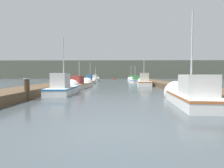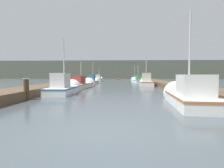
{
  "view_description": "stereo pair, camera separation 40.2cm",
  "coord_description": "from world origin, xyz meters",
  "px_view_note": "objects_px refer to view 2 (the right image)",
  "views": [
    {
      "loc": [
        -0.01,
        -4.42,
        1.47
      ],
      "look_at": [
        -0.21,
        9.15,
        0.73
      ],
      "focal_mm": 28.0,
      "sensor_mm": 36.0,
      "label": 1
    },
    {
      "loc": [
        0.39,
        -4.41,
        1.47
      ],
      "look_at": [
        -0.21,
        9.15,
        0.73
      ],
      "focal_mm": 28.0,
      "sensor_mm": 36.0,
      "label": 2
    }
  ],
  "objects_px": {
    "mooring_piling_2": "(150,80)",
    "seagull_lead": "(111,54)",
    "fishing_boat_7": "(135,79)",
    "channel_buoy": "(118,79)",
    "fishing_boat_3": "(146,82)",
    "mooring_piling_0": "(196,91)",
    "mooring_piling_1": "(26,89)",
    "fishing_boat_2": "(82,84)",
    "fishing_boat_6": "(99,79)",
    "fishing_boat_5": "(137,80)",
    "fishing_boat_0": "(187,95)",
    "fishing_boat_1": "(65,87)",
    "fishing_boat_4": "(93,81)"
  },
  "relations": [
    {
      "from": "seagull_lead",
      "to": "fishing_boat_2",
      "type": "bearing_deg",
      "value": -16.42
    },
    {
      "from": "fishing_boat_1",
      "to": "mooring_piling_1",
      "type": "distance_m",
      "value": 3.78
    },
    {
      "from": "fishing_boat_0",
      "to": "fishing_boat_5",
      "type": "height_order",
      "value": "fishing_boat_0"
    },
    {
      "from": "fishing_boat_4",
      "to": "mooring_piling_2",
      "type": "distance_m",
      "value": 9.15
    },
    {
      "from": "mooring_piling_1",
      "to": "channel_buoy",
      "type": "height_order",
      "value": "mooring_piling_1"
    },
    {
      "from": "fishing_boat_1",
      "to": "fishing_boat_4",
      "type": "height_order",
      "value": "fishing_boat_1"
    },
    {
      "from": "mooring_piling_0",
      "to": "mooring_piling_1",
      "type": "distance_m",
      "value": 10.02
    },
    {
      "from": "fishing_boat_4",
      "to": "mooring_piling_2",
      "type": "xyz_separation_m",
      "value": [
        9.05,
        -1.35,
        0.3
      ]
    },
    {
      "from": "fishing_boat_6",
      "to": "fishing_boat_3",
      "type": "bearing_deg",
      "value": -60.54
    },
    {
      "from": "mooring_piling_0",
      "to": "seagull_lead",
      "type": "relative_size",
      "value": 1.7
    },
    {
      "from": "fishing_boat_2",
      "to": "fishing_boat_7",
      "type": "xyz_separation_m",
      "value": [
        7.88,
        23.66,
        -0.01
      ]
    },
    {
      "from": "fishing_boat_0",
      "to": "fishing_boat_7",
      "type": "relative_size",
      "value": 1.13
    },
    {
      "from": "fishing_boat_7",
      "to": "mooring_piling_2",
      "type": "relative_size",
      "value": 3.55
    },
    {
      "from": "fishing_boat_2",
      "to": "seagull_lead",
      "type": "distance_m",
      "value": 15.5
    },
    {
      "from": "fishing_boat_7",
      "to": "fishing_boat_3",
      "type": "bearing_deg",
      "value": -86.54
    },
    {
      "from": "fishing_boat_1",
      "to": "fishing_boat_3",
      "type": "height_order",
      "value": "fishing_boat_1"
    },
    {
      "from": "mooring_piling_0",
      "to": "mooring_piling_2",
      "type": "xyz_separation_m",
      "value": [
        0.11,
        16.62,
        0.21
      ]
    },
    {
      "from": "mooring_piling_0",
      "to": "mooring_piling_1",
      "type": "bearing_deg",
      "value": -175.28
    },
    {
      "from": "fishing_boat_1",
      "to": "mooring_piling_0",
      "type": "bearing_deg",
      "value": -18.22
    },
    {
      "from": "fishing_boat_7",
      "to": "mooring_piling_0",
      "type": "relative_size",
      "value": 5.15
    },
    {
      "from": "fishing_boat_2",
      "to": "channel_buoy",
      "type": "bearing_deg",
      "value": 88.54
    },
    {
      "from": "fishing_boat_0",
      "to": "fishing_boat_7",
      "type": "height_order",
      "value": "fishing_boat_0"
    },
    {
      "from": "fishing_boat_4",
      "to": "fishing_boat_7",
      "type": "distance_m",
      "value": 16.47
    },
    {
      "from": "fishing_boat_1",
      "to": "mooring_piling_2",
      "type": "bearing_deg",
      "value": 56.21
    },
    {
      "from": "fishing_boat_6",
      "to": "fishing_boat_0",
      "type": "bearing_deg",
      "value": -73.08
    },
    {
      "from": "fishing_boat_3",
      "to": "channel_buoy",
      "type": "distance_m",
      "value": 27.23
    },
    {
      "from": "fishing_boat_3",
      "to": "mooring_piling_0",
      "type": "height_order",
      "value": "fishing_boat_3"
    },
    {
      "from": "fishing_boat_1",
      "to": "seagull_lead",
      "type": "distance_m",
      "value": 21.11
    },
    {
      "from": "fishing_boat_0",
      "to": "fishing_boat_1",
      "type": "height_order",
      "value": "fishing_boat_0"
    },
    {
      "from": "mooring_piling_2",
      "to": "fishing_boat_5",
      "type": "bearing_deg",
      "value": 105.01
    },
    {
      "from": "fishing_boat_5",
      "to": "fishing_boat_4",
      "type": "bearing_deg",
      "value": -157.91
    },
    {
      "from": "fishing_boat_6",
      "to": "mooring_piling_2",
      "type": "xyz_separation_m",
      "value": [
        9.15,
        -10.26,
        0.23
      ]
    },
    {
      "from": "fishing_boat_5",
      "to": "channel_buoy",
      "type": "height_order",
      "value": "fishing_boat_5"
    },
    {
      "from": "fishing_boat_3",
      "to": "mooring_piling_0",
      "type": "xyz_separation_m",
      "value": [
        1.18,
        -12.02,
        -0.01
      ]
    },
    {
      "from": "fishing_boat_0",
      "to": "fishing_boat_2",
      "type": "height_order",
      "value": "fishing_boat_0"
    },
    {
      "from": "fishing_boat_5",
      "to": "fishing_boat_7",
      "type": "distance_m",
      "value": 10.55
    },
    {
      "from": "fishing_boat_4",
      "to": "fishing_boat_5",
      "type": "bearing_deg",
      "value": 28.91
    },
    {
      "from": "channel_buoy",
      "to": "fishing_boat_2",
      "type": "bearing_deg",
      "value": -97.06
    },
    {
      "from": "fishing_boat_1",
      "to": "mooring_piling_1",
      "type": "relative_size",
      "value": 3.93
    },
    {
      "from": "mooring_piling_1",
      "to": "mooring_piling_2",
      "type": "height_order",
      "value": "mooring_piling_2"
    },
    {
      "from": "mooring_piling_1",
      "to": "fishing_boat_0",
      "type": "bearing_deg",
      "value": -5.88
    },
    {
      "from": "fishing_boat_4",
      "to": "fishing_boat_6",
      "type": "distance_m",
      "value": 8.91
    },
    {
      "from": "fishing_boat_1",
      "to": "fishing_boat_2",
      "type": "relative_size",
      "value": 0.81
    },
    {
      "from": "mooring_piling_0",
      "to": "fishing_boat_4",
      "type": "bearing_deg",
      "value": 116.44
    },
    {
      "from": "fishing_boat_7",
      "to": "channel_buoy",
      "type": "xyz_separation_m",
      "value": [
        -4.14,
        6.61,
        -0.22
      ]
    },
    {
      "from": "fishing_boat_7",
      "to": "mooring_piling_1",
      "type": "distance_m",
      "value": 34.4
    },
    {
      "from": "fishing_boat_0",
      "to": "fishing_boat_6",
      "type": "xyz_separation_m",
      "value": [
        -7.83,
        28.61,
        0.02
      ]
    },
    {
      "from": "mooring_piling_2",
      "to": "seagull_lead",
      "type": "bearing_deg",
      "value": 134.37
    },
    {
      "from": "fishing_boat_6",
      "to": "fishing_boat_7",
      "type": "xyz_separation_m",
      "value": [
        8.1,
        5.49,
        -0.08
      ]
    },
    {
      "from": "fishing_boat_2",
      "to": "mooring_piling_0",
      "type": "xyz_separation_m",
      "value": [
        8.82,
        -8.71,
        0.09
      ]
    }
  ]
}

